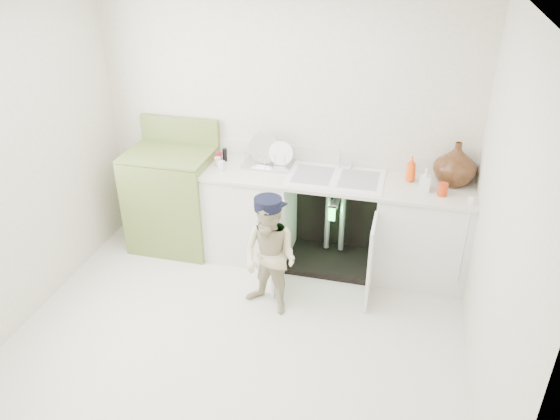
% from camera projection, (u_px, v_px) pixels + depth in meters
% --- Properties ---
extents(ground, '(3.50, 3.50, 0.00)m').
position_uv_depth(ground, '(238.00, 335.00, 4.36)').
color(ground, beige).
rests_on(ground, ground).
extents(room_shell, '(6.00, 5.50, 1.26)m').
position_uv_depth(room_shell, '(232.00, 196.00, 3.76)').
color(room_shell, beige).
rests_on(room_shell, ground).
extents(counter_run, '(2.44, 1.02, 1.28)m').
position_uv_depth(counter_run, '(339.00, 218.00, 5.03)').
color(counter_run, silver).
rests_on(counter_run, ground).
extents(avocado_stove, '(0.80, 0.65, 1.24)m').
position_uv_depth(avocado_stove, '(174.00, 198.00, 5.34)').
color(avocado_stove, olive).
rests_on(avocado_stove, ground).
extents(repair_worker, '(0.76, 0.74, 1.03)m').
position_uv_depth(repair_worker, '(270.00, 257.00, 4.41)').
color(repair_worker, beige).
rests_on(repair_worker, ground).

